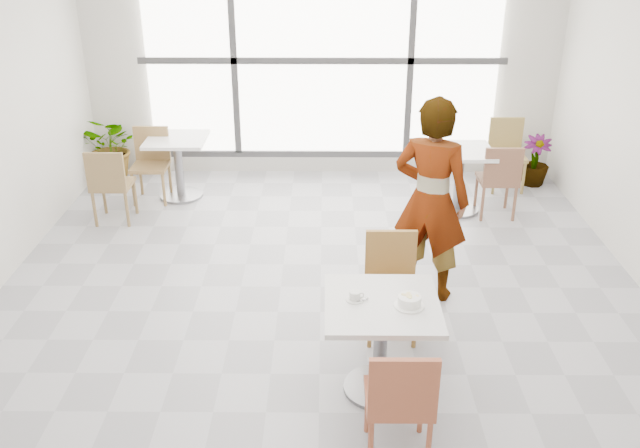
{
  "coord_description": "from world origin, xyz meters",
  "views": [
    {
      "loc": [
        0.04,
        -5.09,
        3.25
      ],
      "look_at": [
        0.0,
        -0.3,
        1.0
      ],
      "focal_mm": 38.15,
      "sensor_mm": 36.0,
      "label": 1
    }
  ],
  "objects_px": {
    "bg_table_right": "(459,171)",
    "main_table": "(381,330)",
    "plant_right": "(535,161)",
    "bg_chair_right_far": "(506,149)",
    "bg_table_left": "(178,159)",
    "bg_chair_left_near": "(110,181)",
    "bg_chair_left_far": "(151,159)",
    "bg_chair_right_near": "(499,176)",
    "plant_left": "(112,148)",
    "oatmeal_bowl": "(409,301)",
    "coffee_cup": "(355,296)",
    "chair_far": "(391,277)",
    "chair_near": "(400,398)",
    "person": "(431,200)"
  },
  "relations": [
    {
      "from": "oatmeal_bowl",
      "to": "plant_left",
      "type": "xyz_separation_m",
      "value": [
        -3.32,
        4.3,
        -0.36
      ]
    },
    {
      "from": "chair_near",
      "to": "chair_far",
      "type": "xyz_separation_m",
      "value": [
        0.07,
        1.5,
        0.0
      ]
    },
    {
      "from": "chair_near",
      "to": "bg_chair_right_far",
      "type": "distance_m",
      "value": 5.08
    },
    {
      "from": "bg_table_right",
      "to": "plant_left",
      "type": "bearing_deg",
      "value": 167.2
    },
    {
      "from": "plant_left",
      "to": "chair_near",
      "type": "bearing_deg",
      "value": -57.13
    },
    {
      "from": "bg_table_right",
      "to": "bg_chair_left_near",
      "type": "relative_size",
      "value": 0.86
    },
    {
      "from": "bg_chair_left_near",
      "to": "chair_far",
      "type": "bearing_deg",
      "value": 144.2
    },
    {
      "from": "plant_left",
      "to": "bg_chair_left_far",
      "type": "bearing_deg",
      "value": -43.34
    },
    {
      "from": "main_table",
      "to": "plant_left",
      "type": "height_order",
      "value": "plant_left"
    },
    {
      "from": "bg_table_right",
      "to": "main_table",
      "type": "bearing_deg",
      "value": -109.23
    },
    {
      "from": "bg_table_left",
      "to": "plant_left",
      "type": "xyz_separation_m",
      "value": [
        -0.97,
        0.58,
        -0.06
      ]
    },
    {
      "from": "bg_chair_right_near",
      "to": "plant_right",
      "type": "relative_size",
      "value": 1.35
    },
    {
      "from": "chair_near",
      "to": "plant_right",
      "type": "height_order",
      "value": "chair_near"
    },
    {
      "from": "main_table",
      "to": "bg_chair_right_far",
      "type": "relative_size",
      "value": 0.92
    },
    {
      "from": "oatmeal_bowl",
      "to": "bg_chair_right_near",
      "type": "bearing_deg",
      "value": 66.29
    },
    {
      "from": "bg_chair_right_far",
      "to": "chair_far",
      "type": "bearing_deg",
      "value": -117.96
    },
    {
      "from": "bg_table_right",
      "to": "bg_chair_left_far",
      "type": "xyz_separation_m",
      "value": [
        -3.63,
        0.36,
        0.01
      ]
    },
    {
      "from": "bg_table_left",
      "to": "bg_chair_left_near",
      "type": "bearing_deg",
      "value": -127.83
    },
    {
      "from": "oatmeal_bowl",
      "to": "plant_right",
      "type": "distance_m",
      "value": 4.66
    },
    {
      "from": "bg_table_left",
      "to": "plant_left",
      "type": "distance_m",
      "value": 1.13
    },
    {
      "from": "plant_right",
      "to": "bg_chair_right_far",
      "type": "bearing_deg",
      "value": -171.38
    },
    {
      "from": "bg_chair_left_far",
      "to": "chair_far",
      "type": "bearing_deg",
      "value": -47.22
    },
    {
      "from": "bg_table_right",
      "to": "coffee_cup",
      "type": "bearing_deg",
      "value": -112.28
    },
    {
      "from": "chair_far",
      "to": "oatmeal_bowl",
      "type": "bearing_deg",
      "value": -87.36
    },
    {
      "from": "chair_near",
      "to": "person",
      "type": "xyz_separation_m",
      "value": [
        0.46,
        2.11,
        0.42
      ]
    },
    {
      "from": "plant_right",
      "to": "chair_near",
      "type": "bearing_deg",
      "value": -114.53
    },
    {
      "from": "bg_chair_right_near",
      "to": "plant_left",
      "type": "bearing_deg",
      "value": -14.01
    },
    {
      "from": "plant_right",
      "to": "plant_left",
      "type": "bearing_deg",
      "value": 178.41
    },
    {
      "from": "main_table",
      "to": "oatmeal_bowl",
      "type": "bearing_deg",
      "value": -14.91
    },
    {
      "from": "plant_left",
      "to": "plant_right",
      "type": "xyz_separation_m",
      "value": [
        5.4,
        -0.15,
        -0.11
      ]
    },
    {
      "from": "bg_table_left",
      "to": "bg_chair_left_far",
      "type": "height_order",
      "value": "bg_chair_left_far"
    },
    {
      "from": "main_table",
      "to": "oatmeal_bowl",
      "type": "distance_m",
      "value": 0.33
    },
    {
      "from": "main_table",
      "to": "plant_right",
      "type": "xyz_separation_m",
      "value": [
        2.26,
        4.1,
        -0.2
      ]
    },
    {
      "from": "bg_chair_left_far",
      "to": "coffee_cup",
      "type": "bearing_deg",
      "value": -57.44
    },
    {
      "from": "chair_far",
      "to": "bg_chair_left_far",
      "type": "bearing_deg",
      "value": 132.78
    },
    {
      "from": "bg_chair_left_far",
      "to": "plant_left",
      "type": "xyz_separation_m",
      "value": [
        -0.65,
        0.61,
        -0.07
      ]
    },
    {
      "from": "bg_table_left",
      "to": "bg_chair_left_near",
      "type": "distance_m",
      "value": 0.98
    },
    {
      "from": "bg_chair_left_far",
      "to": "plant_left",
      "type": "height_order",
      "value": "bg_chair_left_far"
    },
    {
      "from": "main_table",
      "to": "bg_chair_right_near",
      "type": "height_order",
      "value": "bg_chair_right_near"
    },
    {
      "from": "bg_table_right",
      "to": "chair_far",
      "type": "bearing_deg",
      "value": -111.97
    },
    {
      "from": "main_table",
      "to": "plant_right",
      "type": "height_order",
      "value": "main_table"
    },
    {
      "from": "plant_right",
      "to": "bg_chair_left_far",
      "type": "bearing_deg",
      "value": -174.41
    },
    {
      "from": "bg_chair_left_near",
      "to": "main_table",
      "type": "bearing_deg",
      "value": 133.72
    },
    {
      "from": "main_table",
      "to": "bg_chair_right_near",
      "type": "xyz_separation_m",
      "value": [
        1.55,
        3.08,
        -0.02
      ]
    },
    {
      "from": "chair_far",
      "to": "bg_table_left",
      "type": "distance_m",
      "value": 3.68
    },
    {
      "from": "bg_table_right",
      "to": "bg_chair_left_far",
      "type": "relative_size",
      "value": 0.86
    },
    {
      "from": "main_table",
      "to": "chair_far",
      "type": "xyz_separation_m",
      "value": [
        0.14,
        0.8,
        -0.02
      ]
    },
    {
      "from": "coffee_cup",
      "to": "bg_table_left",
      "type": "xyz_separation_m",
      "value": [
        -1.98,
        3.63,
        -0.29
      ]
    },
    {
      "from": "bg_table_right",
      "to": "bg_chair_left_near",
      "type": "bearing_deg",
      "value": -174.41
    },
    {
      "from": "person",
      "to": "bg_chair_left_near",
      "type": "relative_size",
      "value": 2.13
    }
  ]
}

